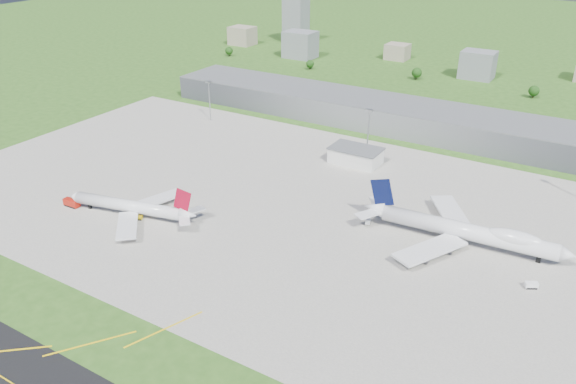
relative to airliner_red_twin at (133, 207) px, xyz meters
The scene contains 21 objects.
ground 162.52m from the airliner_red_twin, 72.75° to the left, with size 1400.00×1400.00×0.00m, color #2D541A.
apron 73.79m from the airliner_red_twin, 37.81° to the left, with size 360.00×190.00×0.08m, color gray.
terminal 176.86m from the airliner_red_twin, 74.19° to the left, with size 300.00×42.00×15.00m, color slate.
ops_building 120.17m from the airliner_red_twin, 61.04° to the left, with size 26.00×16.00×8.00m, color silver.
mast_west 131.50m from the airliner_red_twin, 113.33° to the left, with size 3.50×2.00×25.90m.
mast_center 134.13m from the airliner_red_twin, 64.16° to the left, with size 3.50×2.00×25.90m.
airliner_red_twin is the anchor object (origin of this frame).
airliner_blue_quad 141.39m from the airliner_red_twin, 21.58° to the left, with size 83.48×65.40×21.80m.
fire_truck 32.24m from the airliner_red_twin, 165.83° to the right, with size 8.08×3.46×3.53m.
tug_yellow 5.40m from the airliner_red_twin, 17.07° to the right, with size 4.14×3.49×1.79m.
van_white_near 102.86m from the airliner_red_twin, 27.71° to the left, with size 3.24×5.00×2.38m.
van_white_far 163.66m from the airliner_red_twin, 12.22° to the left, with size 4.98×4.08×2.36m.
bldg_far_w 367.78m from the airliner_red_twin, 117.85° to the left, with size 24.00×20.00×18.00m, color gray.
bldg_w 318.75m from the airliner_red_twin, 106.75° to the left, with size 28.00×22.00×24.00m, color slate.
bldg_cw 345.36m from the airliner_red_twin, 91.96° to the left, with size 20.00×18.00×14.00m, color gray.
bldg_c 322.50m from the airliner_red_twin, 77.79° to the left, with size 26.00×20.00×22.00m, color slate.
bldg_tall_w 388.60m from the airliner_red_twin, 109.85° to the left, with size 22.00×20.00×44.00m, color slate.
tree_far_w 314.25m from the airliner_red_twin, 118.89° to the left, with size 7.20×7.20×8.80m.
tree_w 277.13m from the airliner_red_twin, 102.89° to the left, with size 6.75×6.75×8.25m.
tree_c 286.54m from the airliner_red_twin, 84.36° to the left, with size 8.10×8.10×9.90m.
tree_e 304.06m from the airliner_red_twin, 67.13° to the left, with size 7.65×7.65×9.35m.
Camera 1 is at (122.52, -155.99, 119.47)m, focal length 35.00 mm.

